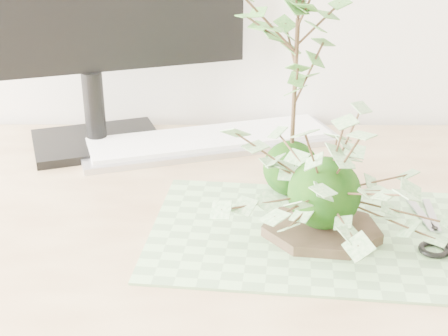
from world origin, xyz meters
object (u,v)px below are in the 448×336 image
at_px(keyboard, 210,141).
at_px(desk, 265,250).
at_px(maple_kokedama, 297,33).
at_px(ivy_kokedama, 326,161).

bearing_deg(keyboard, desk, -85.81).
height_order(desk, maple_kokedama, maple_kokedama).
bearing_deg(maple_kokedama, desk, -139.49).
xyz_separation_m(ivy_kokedama, keyboard, (-0.17, 0.35, -0.11)).
xyz_separation_m(maple_kokedama, keyboard, (-0.13, 0.21, -0.25)).
distance_m(ivy_kokedama, maple_kokedama, 0.20).
xyz_separation_m(ivy_kokedama, maple_kokedama, (-0.03, 0.14, 0.14)).
bearing_deg(keyboard, maple_kokedama, -74.55).
bearing_deg(desk, maple_kokedama, 40.51).
relative_size(maple_kokedama, keyboard, 0.72).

